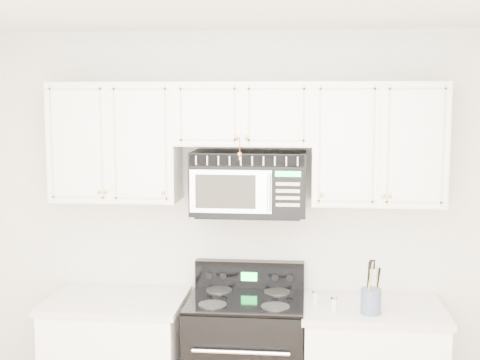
# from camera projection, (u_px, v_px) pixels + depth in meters

# --- Properties ---
(room) EXTENTS (3.51, 3.51, 2.61)m
(room) POSITION_uv_depth(u_px,v_px,m) (208.00, 318.00, 2.68)
(room) COLOR #9F6A4C
(room) RESTS_ON ground
(upper_cabinets) EXTENTS (2.44, 0.37, 0.75)m
(upper_cabinets) POSITION_uv_depth(u_px,v_px,m) (245.00, 137.00, 4.16)
(upper_cabinets) COLOR white
(upper_cabinets) RESTS_ON ground
(microwave) EXTENTS (0.71, 0.41, 0.39)m
(microwave) POSITION_uv_depth(u_px,v_px,m) (249.00, 183.00, 4.18)
(microwave) COLOR black
(microwave) RESTS_ON ground
(utensil_crock) EXTENTS (0.12, 0.12, 0.32)m
(utensil_crock) POSITION_uv_depth(u_px,v_px,m) (371.00, 300.00, 3.90)
(utensil_crock) COLOR #4D5772
(utensil_crock) RESTS_ON base_cabinet_right
(shaker_salt) EXTENTS (0.04, 0.04, 0.09)m
(shaker_salt) POSITION_uv_depth(u_px,v_px,m) (315.00, 297.00, 4.07)
(shaker_salt) COLOR silver
(shaker_salt) RESTS_ON base_cabinet_right
(shaker_pepper) EXTENTS (0.04, 0.04, 0.09)m
(shaker_pepper) POSITION_uv_depth(u_px,v_px,m) (334.00, 304.00, 3.93)
(shaker_pepper) COLOR silver
(shaker_pepper) RESTS_ON base_cabinet_right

